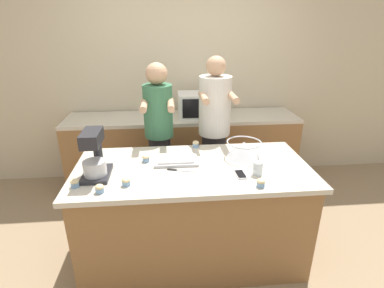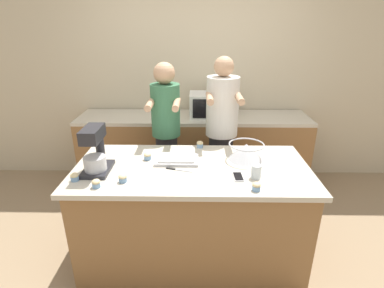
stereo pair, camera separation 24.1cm
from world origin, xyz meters
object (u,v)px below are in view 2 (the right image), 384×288
Objects in this scene: baking_tray at (177,159)px; cell_phone at (238,177)px; person_right at (221,136)px; mixing_bowl at (246,151)px; cupcake_2 at (74,177)px; cupcake_5 at (200,144)px; person_left at (166,137)px; drinking_glass at (256,172)px; knife at (177,170)px; stand_mixer at (95,152)px; cupcake_4 at (96,183)px; microwave_oven at (212,105)px; cupcake_1 at (147,156)px; cupcake_3 at (123,178)px; cupcake_0 at (256,186)px.

baking_tray reaches higher than cell_phone.
mixing_bowl is (0.17, -0.56, 0.07)m from person_right.
cupcake_2 is (-1.32, -0.40, -0.04)m from mixing_bowl.
cell_phone is at bearing -64.08° from cupcake_5.
person_left is 1.12m from cupcake_2.
person_left is 1.09m from cell_phone.
drinking_glass reaches higher than knife.
stand_mixer is 5.87× the size of cupcake_5.
cell_phone is (0.63, -0.89, 0.02)m from person_left.
cupcake_4 is at bearing -153.54° from knife.
cupcake_4 is (-1.03, -0.16, 0.03)m from cell_phone.
person_left is 0.81m from microwave_oven.
person_right is at bearing 102.32° from drinking_glass.
baking_tray is at bearing -106.28° from microwave_oven.
cupcake_2 is (-0.75, -0.18, 0.03)m from knife.
cupcake_2 is 1.14m from cupcake_5.
microwave_oven is at bearing 61.47° from cupcake_4.
baking_tray is 5.80× the size of cupcake_4.
stand_mixer is at bearing 175.38° from cell_phone.
drinking_glass reaches higher than cupcake_1.
mixing_bowl is 1.05m from cupcake_3.
cupcake_1 is (-0.74, 0.31, 0.03)m from cell_phone.
cupcake_4 is at bearing -118.53° from microwave_oven.
cupcake_0 is at bearing -27.96° from knife.
knife is 0.33m from cupcake_1.
stand_mixer is 5.87× the size of cupcake_2.
person_right reaches higher than cupcake_3.
cupcake_1 is at bearing 157.24° from cell_phone.
microwave_oven is 8.66× the size of cupcake_1.
cupcake_2 is (-0.74, -0.35, 0.01)m from baking_tray.
person_right is 0.89m from cell_phone.
cupcake_5 is at bearing 35.04° from cupcake_2.
mixing_bowl is 1.40× the size of knife.
cupcake_5 is at bearing 68.65° from knife.
drinking_glass is at bearing 7.82° from cupcake_4.
cupcake_3 is (-0.39, -0.20, 0.03)m from knife.
cupcake_3 and cupcake_4 have the same top height.
cupcake_4 is at bearing -171.09° from cell_phone.
mixing_bowl is at bearing -37.14° from person_left.
cupcake_4 is at bearing -140.95° from baking_tray.
baking_tray is at bearing 25.34° from cupcake_2.
cupcake_2 is (-0.59, -0.95, 0.04)m from person_left.
mixing_bowl is at bearing 4.77° from baking_tray.
microwave_oven reaches higher than cupcake_0.
cupcake_2 is (-0.48, -0.38, 0.00)m from cupcake_1.
drinking_glass is 1.68× the size of cupcake_2.
person_right is 1.25m from cupcake_3.
drinking_glass is (0.26, -1.49, -0.12)m from microwave_oven.
knife is at bearing -35.71° from cupcake_1.
microwave_oven is 8.66× the size of cupcake_4.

